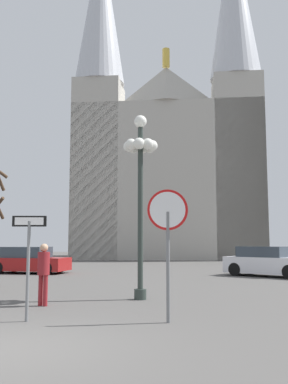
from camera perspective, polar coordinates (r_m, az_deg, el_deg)
The scene contains 7 objects.
cathedral at distance 44.48m, azimuth 3.25°, elevation 4.79°, with size 18.21×13.83×34.27m.
stop_sign at distance 9.31m, azimuth 3.16°, elevation -4.62°, with size 0.88×0.20×2.82m.
one_way_arrow_sign at distance 9.76m, azimuth -15.04°, elevation -7.73°, with size 0.74×0.14×2.26m.
street_lamp at distance 13.10m, azimuth -0.48°, elevation 3.17°, with size 1.06×1.06×5.56m.
parked_car_near_red at distance 24.11m, azimuth -14.98°, elevation -8.78°, with size 4.22×2.28×1.40m.
parked_car_far_white at distance 22.07m, azimuth 16.02°, elevation -8.91°, with size 4.33×3.77×1.44m.
pedestrian_walking at distance 11.97m, azimuth -13.15°, elevation -9.79°, with size 0.32×0.32×1.64m.
Camera 1 is at (3.06, -6.76, 1.71)m, focal length 40.31 mm.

